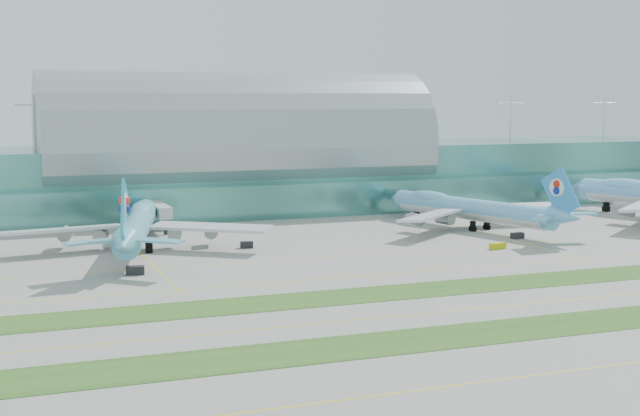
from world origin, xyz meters
name	(u,v)px	position (x,y,z in m)	size (l,w,h in m)	color
ground	(428,292)	(0.00, 0.00, 0.00)	(700.00, 700.00, 0.00)	gray
terminal	(237,164)	(0.01, 128.79, 14.23)	(340.00, 69.10, 36.00)	#3D7A75
grass_strip_near	(514,330)	(0.00, -28.00, 0.04)	(420.00, 12.00, 0.08)	#2D591E
grass_strip_far	(423,290)	(0.00, 2.00, 0.04)	(420.00, 12.00, 0.08)	#2D591E
taxiline_a	(599,367)	(0.00, -48.00, 0.01)	(420.00, 0.35, 0.01)	yellow
taxiline_b	(467,309)	(0.00, -14.00, 0.01)	(420.00, 0.35, 0.01)	yellow
taxiline_c	(386,274)	(0.00, 18.00, 0.01)	(420.00, 0.35, 0.01)	yellow
taxiline_d	(344,256)	(0.00, 40.00, 0.01)	(420.00, 0.35, 0.01)	yellow
airliner_b	(137,224)	(-41.52, 64.06, 6.00)	(60.59, 69.88, 19.46)	#5DB2CD
airliner_c	(470,207)	(47.31, 66.78, 5.72)	(57.16, 66.15, 18.56)	#65ADDE
gse_c	(135,270)	(-46.74, 35.22, 0.85)	(3.66, 2.03, 1.70)	black
gse_d	(247,245)	(-17.24, 57.95, 0.77)	(2.95, 1.67, 1.55)	black
gse_e	(498,246)	(37.02, 36.06, 0.72)	(4.02, 1.67, 1.43)	#C0B20B
gse_f	(517,236)	(49.80, 47.49, 0.74)	(3.18, 1.77, 1.48)	black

